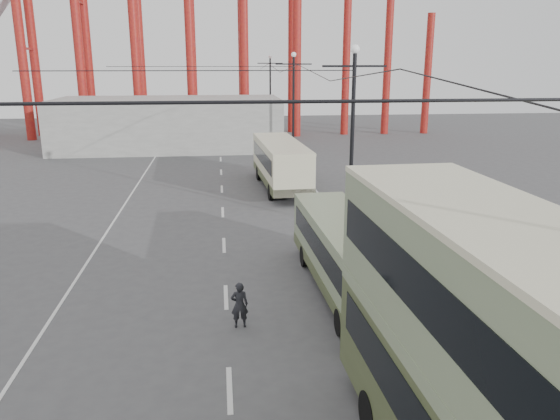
{
  "coord_description": "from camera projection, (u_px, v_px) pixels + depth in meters",
  "views": [
    {
      "loc": [
        -1.08,
        -8.94,
        8.52
      ],
      "look_at": [
        1.17,
        11.17,
        3.0
      ],
      "focal_mm": 35.0,
      "sensor_mm": 36.0,
      "label": 1
    }
  ],
  "objects": [
    {
      "name": "road_markings",
      "position": [
        226.0,
        223.0,
        29.72
      ],
      "size": [
        12.52,
        120.0,
        0.01
      ],
      "color": "silver",
      "rests_on": "ground"
    },
    {
      "name": "lamp_post_mid",
      "position": [
        352.0,
        140.0,
        27.56
      ],
      "size": [
        3.2,
        0.44,
        9.32
      ],
      "color": "black",
      "rests_on": "ground"
    },
    {
      "name": "lamp_post_far",
      "position": [
        293.0,
        106.0,
        48.65
      ],
      "size": [
        3.2,
        0.44,
        9.32
      ],
      "color": "black",
      "rests_on": "ground"
    },
    {
      "name": "lamp_post_distant",
      "position": [
        270.0,
        93.0,
        69.74
      ],
      "size": [
        3.2,
        0.44,
        9.32
      ],
      "color": "black",
      "rests_on": "ground"
    },
    {
      "name": "fairground_shed",
      "position": [
        169.0,
        124.0,
        54.69
      ],
      "size": [
        22.0,
        10.0,
        5.0
      ],
      "primitive_type": "cube",
      "color": "gray",
      "rests_on": "ground"
    },
    {
      "name": "double_decker_bus",
      "position": [
        508.0,
        379.0,
        9.17
      ],
      "size": [
        3.2,
        11.27,
        6.01
      ],
      "rotation": [
        0.0,
        0.0,
        0.03
      ],
      "color": "#3B4223",
      "rests_on": "ground"
    },
    {
      "name": "single_decker_green",
      "position": [
        346.0,
        254.0,
        20.45
      ],
      "size": [
        2.59,
        9.84,
        2.76
      ],
      "rotation": [
        0.0,
        0.0,
        0.03
      ],
      "color": "gray",
      "rests_on": "ground"
    },
    {
      "name": "single_decker_cream",
      "position": [
        281.0,
        162.0,
        37.54
      ],
      "size": [
        3.13,
        10.47,
        3.22
      ],
      "rotation": [
        0.0,
        0.0,
        0.05
      ],
      "color": "beige",
      "rests_on": "ground"
    },
    {
      "name": "pedestrian",
      "position": [
        239.0,
        305.0,
        17.93
      ],
      "size": [
        0.59,
        0.4,
        1.58
      ],
      "primitive_type": "imported",
      "rotation": [
        0.0,
        0.0,
        3.17
      ],
      "color": "black",
      "rests_on": "ground"
    }
  ]
}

